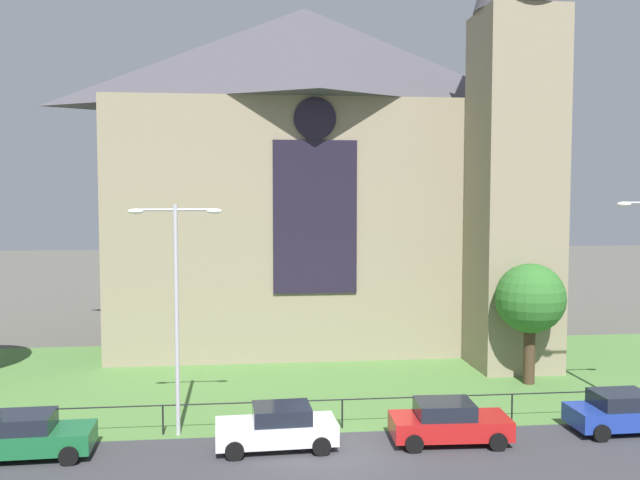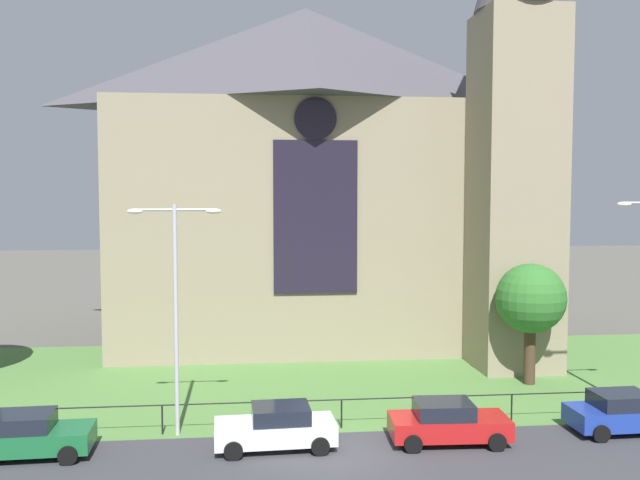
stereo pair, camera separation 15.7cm
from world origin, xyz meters
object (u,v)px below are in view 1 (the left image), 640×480
Objects in this scene: church_building at (319,171)px; parked_car_white at (277,427)px; parked_car_green at (27,436)px; streetlamp_near at (176,290)px; parked_car_blue at (625,412)px; tree_right_near at (530,299)px; parked_car_red at (449,422)px.

parked_car_white is at bearing -100.73° from church_building.
church_building is 23.12m from parked_car_green.
streetlamp_near is 17.30m from parked_car_blue.
parked_car_red is (-6.02, -7.10, -3.25)m from tree_right_near.
parked_car_red is (14.55, -0.16, 0.00)m from parked_car_green.
church_building is 17.93m from streetlamp_near.
streetlamp_near reaches higher than parked_car_blue.
parked_car_white and parked_car_red have the same top height.
parked_car_white is 1.00× the size of parked_car_red.
church_building is 21.95m from parked_car_blue.
tree_right_near is 9.86m from parked_car_red.
parked_car_blue is (21.45, 0.24, 0.00)m from parked_car_green.
streetlamp_near is 2.01× the size of parked_car_blue.
streetlamp_near is at bearing 173.95° from parked_car_blue.
parked_car_blue is (9.69, -17.23, -9.53)m from church_building.
tree_right_near is 1.33× the size of parked_car_white.
parked_car_blue is (13.02, 0.29, 0.00)m from parked_car_white.
tree_right_near reaches higher than parked_car_red.
tree_right_near is at bearing 52.27° from parked_car_red.
tree_right_near is 7.49m from parked_car_blue.
streetlamp_near is 6.92m from parked_car_green.
streetlamp_near is (-15.73, -5.27, 1.41)m from tree_right_near.
parked_car_red is 1.01× the size of parked_car_blue.
tree_right_near reaches higher than parked_car_green.
parked_car_red is at bearing -80.98° from church_building.
streetlamp_near reaches higher than parked_car_green.
tree_right_near is at bearing -50.08° from church_building.
church_building reaches higher than parked_car_white.
tree_right_near is 1.33× the size of parked_car_green.
parked_car_green is (-20.57, -6.94, -3.25)m from tree_right_near.
parked_car_red is 6.91m from parked_car_blue.
parked_car_white is (-12.14, -6.98, -3.25)m from tree_right_near.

